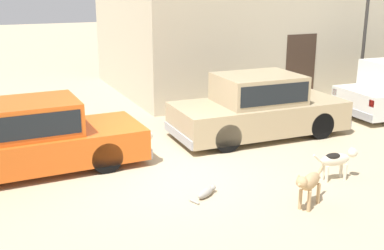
{
  "coord_description": "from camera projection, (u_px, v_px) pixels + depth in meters",
  "views": [
    {
      "loc": [
        -3.19,
        -8.03,
        3.56
      ],
      "look_at": [
        0.53,
        0.2,
        0.9
      ],
      "focal_mm": 44.59,
      "sensor_mm": 36.0,
      "label": 1
    }
  ],
  "objects": [
    {
      "name": "stray_dog_spotted",
      "position": [
        337.0,
        159.0,
        8.95
      ],
      "size": [
        0.98,
        0.28,
        0.63
      ],
      "rotation": [
        0.0,
        0.0,
        6.14
      ],
      "color": "beige",
      "rests_on": "ground_plane"
    },
    {
      "name": "parked_sedan_second",
      "position": [
        258.0,
        106.0,
        11.54
      ],
      "size": [
        4.38,
        1.91,
        1.51
      ],
      "rotation": [
        0.0,
        0.0,
        -0.03
      ],
      "color": "tan",
      "rests_on": "ground_plane"
    },
    {
      "name": "street_lamp",
      "position": [
        366.0,
        18.0,
        14.45
      ],
      "size": [
        0.22,
        0.22,
        4.11
      ],
      "color": "#2D2B28",
      "rests_on": "ground_plane"
    },
    {
      "name": "stray_cat",
      "position": [
        206.0,
        193.0,
        8.32
      ],
      "size": [
        0.59,
        0.42,
        0.16
      ],
      "rotation": [
        0.0,
        0.0,
        0.54
      ],
      "color": "gray",
      "rests_on": "ground_plane"
    },
    {
      "name": "parked_sedan_nearest",
      "position": [
        27.0,
        137.0,
        9.32
      ],
      "size": [
        4.69,
        1.8,
        1.42
      ],
      "rotation": [
        0.0,
        0.0,
        0.02
      ],
      "color": "#D15619",
      "rests_on": "ground_plane"
    },
    {
      "name": "ground_plane",
      "position": [
        172.0,
        175.0,
        9.28
      ],
      "size": [
        80.0,
        80.0,
        0.0
      ],
      "primitive_type": "plane",
      "color": "tan"
    },
    {
      "name": "stray_dog_tan",
      "position": [
        309.0,
        183.0,
        7.81
      ],
      "size": [
        0.9,
        0.54,
        0.68
      ],
      "rotation": [
        0.0,
        0.0,
        3.65
      ],
      "color": "tan",
      "rests_on": "ground_plane"
    }
  ]
}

